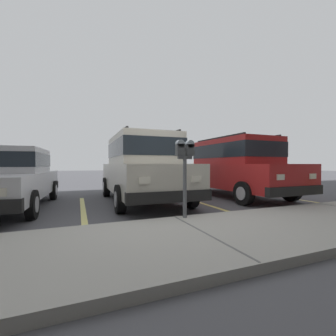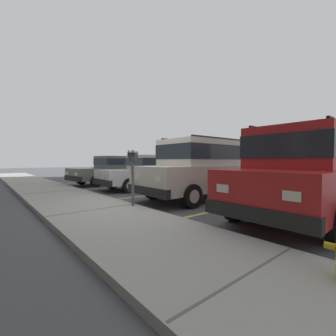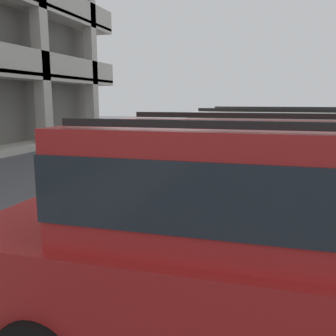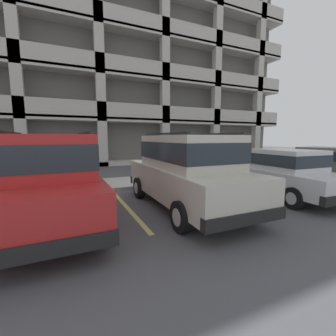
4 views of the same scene
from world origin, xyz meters
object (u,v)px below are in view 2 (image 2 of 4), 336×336
blue_coupe (114,169)px  parking_meter_near (133,164)px  red_sedan (308,170)px  dark_hatchback (149,171)px  silver_suv (203,167)px

blue_coupe → parking_meter_near: size_ratio=3.18×
red_sedan → parking_meter_near: 4.15m
red_sedan → parking_meter_near: (3.22, 2.61, 0.11)m
dark_hatchback → blue_coupe: (3.00, 0.33, 0.00)m
red_sedan → blue_coupe: 9.70m
blue_coupe → silver_suv: bearing=176.6°
dark_hatchback → blue_coupe: same height
dark_hatchback → silver_suv: bearing=-179.5°
red_sedan → blue_coupe: (9.70, -0.04, -0.27)m
silver_suv → blue_coupe: bearing=2.3°
silver_suv → parking_meter_near: (-0.05, 2.84, 0.11)m
dark_hatchback → red_sedan: bearing=179.7°
parking_meter_near → dark_hatchback: bearing=-40.6°
silver_suv → dark_hatchback: 3.44m
blue_coupe → parking_meter_near: parking_meter_near is taller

